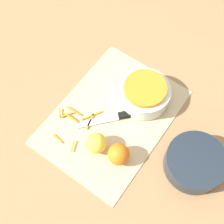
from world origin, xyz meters
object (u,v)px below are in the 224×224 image
object	(u,v)px
bowl_speckled	(144,93)
lemon	(96,143)
knife	(123,115)
orange_left	(119,154)
bowl_dark	(195,163)

from	to	relation	value
bowl_speckled	lemon	bearing A→B (deg)	-6.15
bowl_speckled	knife	world-z (taller)	bowl_speckled
bowl_speckled	orange_left	world-z (taller)	bowl_speckled
bowl_speckled	knife	distance (m)	0.10
orange_left	lemon	bearing A→B (deg)	-82.52
knife	bowl_speckled	bearing A→B (deg)	-148.63
knife	lemon	xyz separation A→B (m)	(0.14, -0.01, 0.03)
bowl_speckled	bowl_dark	distance (m)	0.27
lemon	bowl_dark	bearing A→B (deg)	113.88
orange_left	lemon	size ratio (longest dim) A/B	1.03
bowl_speckled	bowl_dark	bearing A→B (deg)	66.35
knife	bowl_dark	bearing A→B (deg)	128.86
orange_left	bowl_speckled	bearing A→B (deg)	-166.87
bowl_dark	lemon	world-z (taller)	lemon
bowl_dark	lemon	distance (m)	0.30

